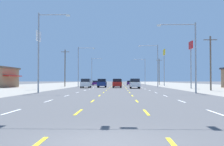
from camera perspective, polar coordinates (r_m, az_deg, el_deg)
ground_plane at (r=73.10m, az=1.25°, el=-2.82°), size 572.00×572.00×0.00m
lot_apron_left at (r=77.29m, az=-17.45°, el=-2.68°), size 28.00×440.00×0.01m
lot_apron_right at (r=77.06m, az=20.00°, el=-2.66°), size 28.00×440.00×0.01m
lane_markings at (r=111.59m, az=1.35°, el=-2.37°), size 10.64×227.60×0.01m
suv_inner_right_nearest at (r=55.43m, az=4.77°, el=-2.17°), size 1.98×4.90×1.98m
suv_far_left_near at (r=59.15m, az=-5.47°, el=-2.12°), size 1.98×4.90×1.98m
suv_center_turn_mid at (r=60.09m, az=1.08°, el=-2.12°), size 1.98×4.90×1.98m
suv_inner_left_midfar at (r=62.91m, az=-2.11°, el=-2.09°), size 1.98×4.90×1.98m
hatchback_center_turn_far at (r=69.66m, az=1.15°, el=-2.24°), size 1.72×3.90×1.54m
suv_center_turn_farther at (r=81.45m, az=1.38°, el=-1.96°), size 1.98×4.90×1.98m
hatchback_far_left_farthest at (r=86.55m, az=-3.51°, el=-2.10°), size 1.72×3.90×1.54m
hatchback_inner_right_distant_a at (r=90.26m, az=3.68°, el=-2.07°), size 1.72×3.90×1.54m
sedan_center_turn_distant_b at (r=113.28m, az=1.25°, el=-1.98°), size 1.80×4.50×1.46m
pole_sign_left_row_1 at (r=51.91m, az=-15.13°, el=5.73°), size 0.24×2.27×10.68m
pole_sign_right_row_1 at (r=57.86m, az=16.16°, el=4.22°), size 0.24×2.50×9.57m
pole_sign_right_row_2 at (r=83.21m, az=10.85°, el=3.14°), size 0.24×2.47×10.91m
streetlight_left_row_0 at (r=36.75m, az=-14.52°, el=5.34°), size 4.20×0.26×10.45m
streetlight_right_row_0 at (r=36.43m, az=16.18°, el=4.44°), size 5.04×0.26×9.08m
streetlight_left_row_1 at (r=70.23m, az=-6.73°, el=1.96°), size 4.36×0.26×10.20m
streetlight_right_row_1 at (r=70.14m, az=9.13°, el=2.26°), size 5.04×0.26×10.72m
streetlight_left_row_2 at (r=104.27m, az=-4.04°, el=0.79°), size 4.03×0.26×10.18m
streetlight_right_row_2 at (r=104.19m, az=6.69°, el=0.72°), size 4.20×0.26×9.87m
utility_pole_right_row_0 at (r=47.32m, az=19.92°, el=2.17°), size 2.20×0.26×8.87m
utility_pole_left_row_1 at (r=73.20m, az=-9.81°, el=1.19°), size 2.20×0.26×9.79m
utility_pole_right_row_2 at (r=99.13m, az=9.82°, el=0.39°), size 2.20×0.26×9.45m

